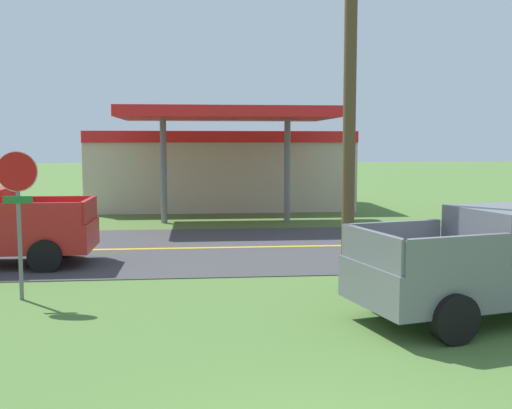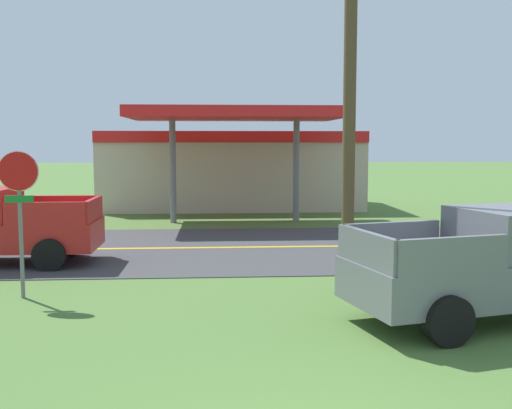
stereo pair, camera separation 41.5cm
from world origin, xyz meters
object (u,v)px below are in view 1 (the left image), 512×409
at_px(stop_sign, 18,198).
at_px(utility_pole, 351,34).
at_px(gas_station, 220,167).
at_px(pickup_grey_parked_on_lawn, 498,264).

relative_size(stop_sign, utility_pole, 0.30).
xyz_separation_m(stop_sign, gas_station, (4.63, 17.17, -0.08)).
relative_size(stop_sign, pickup_grey_parked_on_lawn, 0.53).
xyz_separation_m(gas_station, pickup_grey_parked_on_lawn, (4.18, -19.23, -0.98)).
relative_size(gas_station, pickup_grey_parked_on_lawn, 2.17).
distance_m(utility_pole, pickup_grey_parked_on_lawn, 5.31).
height_order(utility_pole, gas_station, utility_pole).
relative_size(utility_pole, pickup_grey_parked_on_lawn, 1.80).
relative_size(stop_sign, gas_station, 0.25).
height_order(stop_sign, utility_pole, utility_pole).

